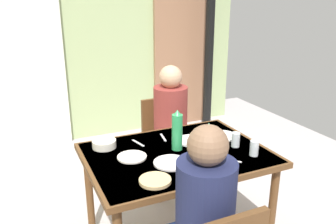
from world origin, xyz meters
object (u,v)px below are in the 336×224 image
(chair_far_diner, at_px, (165,139))
(serving_bowl_center, at_px, (104,144))
(dining_table, at_px, (177,163))
(water_bottle_green_near, at_px, (177,131))
(water_bottle_green_far, at_px, (208,142))
(person_near_diner, at_px, (204,206))
(person_far_diner, at_px, (171,115))

(chair_far_diner, distance_m, serving_bowl_center, 0.92)
(dining_table, xyz_separation_m, chair_far_diner, (0.27, 0.81, -0.18))
(water_bottle_green_near, distance_m, water_bottle_green_far, 0.25)
(chair_far_diner, xyz_separation_m, person_near_diner, (-0.45, -1.48, 0.28))
(person_far_diner, bearing_deg, water_bottle_green_near, 68.43)
(water_bottle_green_far, bearing_deg, person_far_diner, 81.40)
(person_far_diner, relative_size, water_bottle_green_far, 3.01)
(person_near_diner, bearing_deg, chair_far_diner, 73.20)
(dining_table, xyz_separation_m, person_far_diner, (0.27, 0.67, 0.11))
(water_bottle_green_far, bearing_deg, serving_bowl_center, 141.16)
(dining_table, distance_m, chair_far_diner, 0.87)
(person_far_diner, xyz_separation_m, serving_bowl_center, (-0.70, -0.38, -0.00))
(chair_far_diner, bearing_deg, dining_table, 71.53)
(person_near_diner, distance_m, water_bottle_green_far, 0.60)
(water_bottle_green_near, relative_size, serving_bowl_center, 1.72)
(serving_bowl_center, bearing_deg, person_near_diner, -75.00)
(person_far_diner, xyz_separation_m, water_bottle_green_near, (-0.25, -0.62, 0.11))
(person_near_diner, height_order, person_far_diner, same)
(serving_bowl_center, bearing_deg, person_far_diner, 28.17)
(dining_table, distance_m, water_bottle_green_far, 0.30)
(chair_far_diner, height_order, water_bottle_green_near, water_bottle_green_near)
(person_far_diner, bearing_deg, serving_bowl_center, 28.17)
(water_bottle_green_near, height_order, water_bottle_green_far, water_bottle_green_near)
(chair_far_diner, relative_size, person_near_diner, 1.13)
(chair_far_diner, height_order, person_far_diner, person_far_diner)
(dining_table, bearing_deg, chair_far_diner, 71.53)
(chair_far_diner, bearing_deg, water_bottle_green_far, 82.59)
(water_bottle_green_far, distance_m, serving_bowl_center, 0.75)
(chair_far_diner, height_order, water_bottle_green_far, water_bottle_green_far)
(chair_far_diner, bearing_deg, person_far_diner, 90.00)
(chair_far_diner, relative_size, water_bottle_green_near, 2.98)
(chair_far_diner, distance_m, person_far_diner, 0.31)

